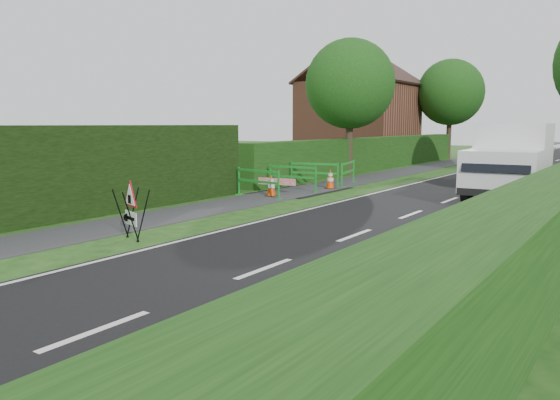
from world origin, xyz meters
The scene contains 20 objects.
ground centered at (0.00, 0.00, 0.00)m, with size 120.00×120.00×0.00m, color #194112.
road_surface centered at (2.50, 35.00, 0.00)m, with size 6.00×90.00×0.02m, color black.
footpath centered at (-3.00, 35.00, 0.01)m, with size 2.00×90.00×0.02m, color #2D2D30.
hedge_west_far centered at (-5.00, 22.00, 0.00)m, with size 1.00×24.00×1.80m, color #14380F.
house_west centered at (-10.00, 30.00, 2.90)m, with size 7.50×7.40×7.88m.
tree_nw centered at (-4.60, 18.00, 4.48)m, with size 4.40×4.40×6.70m.
tree_fw centered at (-4.60, 34.00, 4.83)m, with size 4.80×4.80×7.24m.
triangle_sign centered at (-1.33, 1.32, 0.77)m, with size 0.97×0.97×1.11m.
works_van centered at (4.03, 13.06, 1.35)m, with size 2.54×5.72×2.55m.
traffic_cone_0 centered at (4.50, 12.06, 0.39)m, with size 0.38×0.38×0.79m.
traffic_cone_1 centered at (5.46, 12.91, 0.39)m, with size 0.38×0.38×0.79m.
traffic_cone_2 centered at (5.11, 15.19, 0.39)m, with size 0.38×0.38×0.79m.
traffic_cone_3 centered at (-3.01, 9.01, 0.39)m, with size 0.38×0.38×0.79m.
traffic_cone_4 centered at (-2.42, 12.20, 0.39)m, with size 0.38×0.38×0.79m.
ped_barrier_0 centered at (-3.32, 8.63, 0.63)m, with size 2.09×0.69×1.00m.
ped_barrier_1 centered at (-3.23, 10.72, 0.63)m, with size 2.07×0.42×1.00m.
ped_barrier_2 centered at (-3.42, 12.63, 0.63)m, with size 2.09×0.79×1.00m.
ped_barrier_3 centered at (-2.52, 13.89, 0.63)m, with size 0.81×2.09×1.00m.
redwhite_plank centered at (-3.32, 9.80, 0.00)m, with size 1.50×0.04×0.25m, color red.
hatchback_car centered at (1.45, 25.38, 0.62)m, with size 1.45×3.62×1.23m, color white.
Camera 1 is at (7.96, -6.51, 2.53)m, focal length 35.00 mm.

